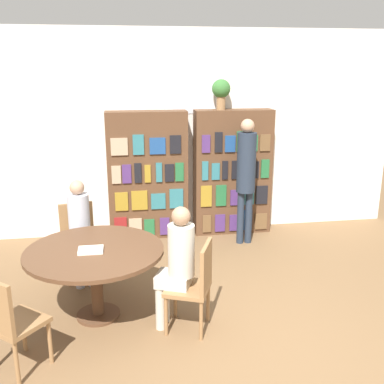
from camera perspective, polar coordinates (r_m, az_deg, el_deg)
name	(u,v)px	position (r m, az deg, el deg)	size (l,w,h in m)	color
ground_plane	(251,372)	(4.10, 7.45, -21.68)	(16.00, 16.00, 0.00)	brown
wall_back	(189,133)	(6.73, -0.42, 7.47)	(6.40, 0.07, 3.00)	silver
bookshelf_left	(148,176)	(6.58, -5.64, 2.07)	(1.15, 0.34, 1.86)	brown
bookshelf_right	(232,172)	(6.77, 5.16, 2.48)	(1.15, 0.34, 1.86)	brown
flower_vase	(221,91)	(6.56, 3.72, 12.71)	(0.26, 0.26, 0.43)	#997047
reading_table	(95,259)	(4.60, -12.22, -8.30)	(1.37, 1.37, 0.74)	brown
chair_near_camera	(8,319)	(4.07, -22.27, -14.74)	(0.56, 0.56, 0.89)	olive
chair_left_side	(79,237)	(5.58, -14.18, -5.52)	(0.48, 0.48, 0.89)	olive
chair_far_side	(195,282)	(4.35, 0.45, -11.40)	(0.52, 0.52, 0.89)	olive
seated_reader_left	(80,227)	(5.35, -14.00, -4.30)	(0.32, 0.39, 1.23)	#B2B7C6
seated_reader_right	(177,261)	(4.30, -1.95, -8.75)	(0.40, 0.35, 1.24)	beige
librarian_standing	(246,170)	(6.28, 6.89, 2.78)	(0.26, 0.53, 1.79)	#232D3D
open_book_on_table	(91,250)	(4.51, -12.74, -7.21)	(0.24, 0.18, 0.03)	silver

